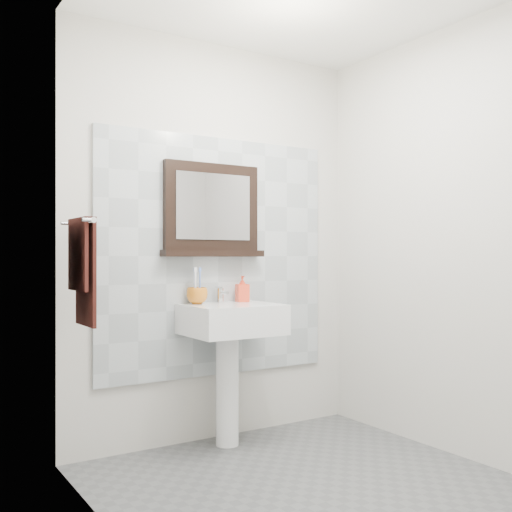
{
  "coord_description": "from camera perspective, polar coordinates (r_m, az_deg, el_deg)",
  "views": [
    {
      "loc": [
        -1.83,
        -2.24,
        1.15
      ],
      "look_at": [
        -0.05,
        0.55,
        1.15
      ],
      "focal_mm": 42.0,
      "sensor_mm": 36.0,
      "label": 1
    }
  ],
  "objects": [
    {
      "name": "toothbrush_cup",
      "position": [
        3.64,
        -5.63,
        -3.79
      ],
      "size": [
        0.13,
        0.13,
        0.1
      ],
      "primitive_type": "imported",
      "rotation": [
        0.0,
        0.0,
        0.0
      ],
      "color": "#BF6816",
      "rests_on": "pedestal_sink"
    },
    {
      "name": "pedestal_sink",
      "position": [
        3.63,
        -2.39,
        -7.5
      ],
      "size": [
        0.55,
        0.44,
        0.96
      ],
      "color": "white",
      "rests_on": "ground"
    },
    {
      "name": "towel_bar",
      "position": [
        3.17,
        -16.31,
        3.14
      ],
      "size": [
        0.07,
        0.4,
        0.03
      ],
      "color": "silver",
      "rests_on": "left_wall"
    },
    {
      "name": "floor",
      "position": [
        3.12,
        6.75,
        -21.66
      ],
      "size": [
        2.0,
        2.2,
        0.01
      ],
      "primitive_type": "cube",
      "color": "#505255",
      "rests_on": "ground"
    },
    {
      "name": "splashback",
      "position": [
        3.8,
        -3.69,
        -0.01
      ],
      "size": [
        1.6,
        0.02,
        1.5
      ],
      "primitive_type": "cube",
      "color": "#A7B0B5",
      "rests_on": "back_wall"
    },
    {
      "name": "toothbrushes",
      "position": [
        3.64,
        -5.64,
        -2.63
      ],
      "size": [
        0.05,
        0.04,
        0.21
      ],
      "color": "white",
      "rests_on": "toothbrush_cup"
    },
    {
      "name": "back_wall",
      "position": [
        3.81,
        -3.78,
        1.5
      ],
      "size": [
        2.0,
        0.01,
        2.5
      ],
      "primitive_type": "cube",
      "color": "beige",
      "rests_on": "ground"
    },
    {
      "name": "hand_towel",
      "position": [
        3.17,
        -16.19,
        -0.66
      ],
      "size": [
        0.06,
        0.3,
        0.55
      ],
      "color": "black",
      "rests_on": "towel_bar"
    },
    {
      "name": "right_wall",
      "position": [
        3.61,
        19.12,
        1.58
      ],
      "size": [
        0.01,
        2.2,
        2.5
      ],
      "primitive_type": "cube",
      "color": "beige",
      "rests_on": "ground"
    },
    {
      "name": "framed_mirror",
      "position": [
        3.76,
        -4.23,
        4.17
      ],
      "size": [
        0.69,
        0.11,
        0.58
      ],
      "color": "black",
      "rests_on": "back_wall"
    },
    {
      "name": "soap_dispenser",
      "position": [
        3.8,
        -1.31,
        -3.13
      ],
      "size": [
        0.09,
        0.09,
        0.16
      ],
      "primitive_type": "imported",
      "rotation": [
        0.0,
        0.0,
        -0.23
      ],
      "color": "red",
      "rests_on": "pedestal_sink"
    },
    {
      "name": "left_wall",
      "position": [
        2.39,
        -12.14,
        2.41
      ],
      "size": [
        0.01,
        2.2,
        2.5
      ],
      "primitive_type": "cube",
      "color": "beige",
      "rests_on": "ground"
    }
  ]
}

